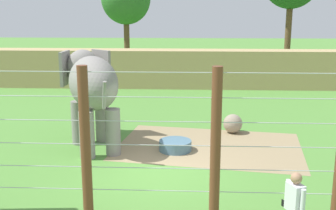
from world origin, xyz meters
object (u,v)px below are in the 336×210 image
Objects in this scene: elephant at (91,86)px; water_tub at (175,145)px; zookeeper at (294,209)px; enrichment_ball at (233,124)px.

elephant reaches higher than water_tub.
elephant is 8.35m from zookeeper.
zookeeper is 1.52× the size of water_tub.
water_tub is (-2.48, 5.93, -0.74)m from zookeeper.
zookeeper reaches higher than enrichment_ball.
elephant is at bearing 173.15° from water_tub.
zookeeper is 6.47m from water_tub.
zookeeper is at bearing -87.80° from enrichment_ball.
elephant reaches higher than enrichment_ball.
enrichment_ball is 0.67× the size of water_tub.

